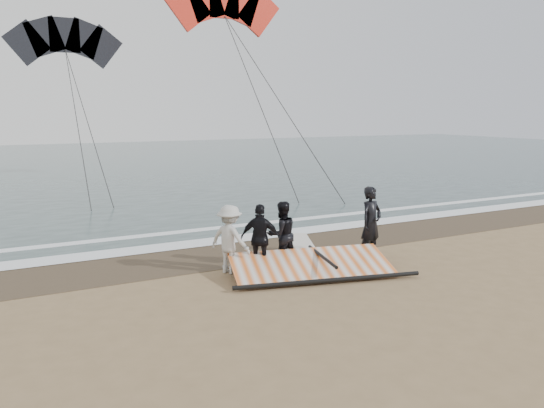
{
  "coord_description": "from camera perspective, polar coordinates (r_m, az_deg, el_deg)",
  "views": [
    {
      "loc": [
        -7.49,
        -9.0,
        3.98
      ],
      "look_at": [
        -1.33,
        3.0,
        1.6
      ],
      "focal_mm": 35.0,
      "sensor_mm": 36.0,
      "label": 1
    }
  ],
  "objects": [
    {
      "name": "ground",
      "position": [
        12.37,
        12.05,
        -9.0
      ],
      "size": [
        120.0,
        120.0,
        0.0
      ],
      "primitive_type": "plane",
      "color": "#8C704C",
      "rests_on": "ground"
    },
    {
      "name": "sea",
      "position": [
        42.85,
        -17.04,
        4.26
      ],
      "size": [
        120.0,
        54.0,
        0.02
      ],
      "primitive_type": "cube",
      "color": "#233838",
      "rests_on": "ground"
    },
    {
      "name": "wet_sand",
      "position": [
        15.94,
        1.78,
        -4.43
      ],
      "size": [
        120.0,
        2.8,
        0.01
      ],
      "primitive_type": "cube",
      "color": "#4C3D2B",
      "rests_on": "ground"
    },
    {
      "name": "foam_near",
      "position": [
        17.14,
        -0.49,
        -3.33
      ],
      "size": [
        120.0,
        0.9,
        0.01
      ],
      "primitive_type": "cube",
      "color": "white",
      "rests_on": "sea"
    },
    {
      "name": "foam_far",
      "position": [
        18.64,
        -2.84,
        -2.25
      ],
      "size": [
        120.0,
        0.45,
        0.01
      ],
      "primitive_type": "cube",
      "color": "white",
      "rests_on": "sea"
    },
    {
      "name": "man_main",
      "position": [
        14.59,
        10.6,
        -2.0
      ],
      "size": [
        0.81,
        0.64,
        1.98
      ],
      "primitive_type": "imported",
      "rotation": [
        0.0,
        0.0,
        0.25
      ],
      "color": "black",
      "rests_on": "ground"
    },
    {
      "name": "board_white",
      "position": [
        14.25,
        7.46,
        -6.11
      ],
      "size": [
        1.14,
        2.36,
        0.09
      ],
      "primitive_type": "cube",
      "rotation": [
        0.0,
        0.0,
        -0.23
      ],
      "color": "silver",
      "rests_on": "ground"
    },
    {
      "name": "board_cream",
      "position": [
        16.01,
        3.2,
        -4.23
      ],
      "size": [
        1.4,
        2.3,
        0.09
      ],
      "primitive_type": "cube",
      "rotation": [
        0.0,
        0.0,
        -0.39
      ],
      "color": "beige",
      "rests_on": "ground"
    },
    {
      "name": "trio_cluster",
      "position": [
        13.28,
        -1.86,
        -3.6
      ],
      "size": [
        2.39,
        1.41,
        1.72
      ],
      "color": "black",
      "rests_on": "ground"
    },
    {
      "name": "sail_rig",
      "position": [
        13.13,
        3.72,
        -6.77
      ],
      "size": [
        4.45,
        2.56,
        0.51
      ],
      "color": "black",
      "rests_on": "ground"
    },
    {
      "name": "kite_red",
      "position": [
        29.55,
        -5.15,
        20.12
      ],
      "size": [
        7.15,
        4.41,
        12.51
      ],
      "color": "red",
      "rests_on": "ground"
    },
    {
      "name": "kite_dark",
      "position": [
        34.94,
        -21.37,
        15.64
      ],
      "size": [
        7.48,
        6.54,
        14.92
      ],
      "color": "black",
      "rests_on": "ground"
    }
  ]
}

